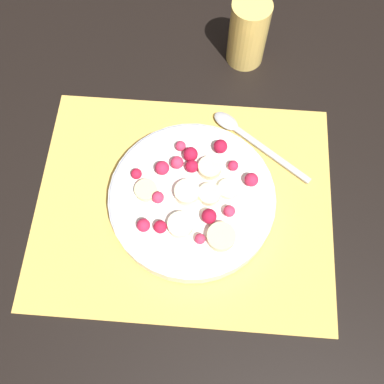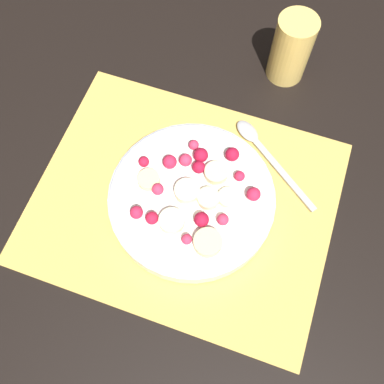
{
  "view_description": "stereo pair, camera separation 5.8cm",
  "coord_description": "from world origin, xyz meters",
  "views": [
    {
      "loc": [
        -0.03,
        0.22,
        0.58
      ],
      "look_at": [
        -0.01,
        -0.0,
        0.04
      ],
      "focal_mm": 40.0,
      "sensor_mm": 36.0,
      "label": 1
    },
    {
      "loc": [
        -0.09,
        0.21,
        0.58
      ],
      "look_at": [
        -0.01,
        -0.0,
        0.04
      ],
      "focal_mm": 40.0,
      "sensor_mm": 36.0,
      "label": 2
    }
  ],
  "objects": [
    {
      "name": "fruit_bowl",
      "position": [
        -0.01,
        -0.0,
        0.02
      ],
      "size": [
        0.23,
        0.23,
        0.05
      ],
      "color": "silver",
      "rests_on": "placemat"
    },
    {
      "name": "ground_plane",
      "position": [
        0.0,
        0.0,
        0.0
      ],
      "size": [
        3.0,
        3.0,
        0.0
      ],
      "primitive_type": "plane",
      "color": "black"
    },
    {
      "name": "spoon",
      "position": [
        -0.08,
        -0.12,
        0.01
      ],
      "size": [
        0.15,
        0.12,
        0.01
      ],
      "rotation": [
        0.0,
        0.0,
        5.65
      ],
      "color": "#B2B2B7",
      "rests_on": "placemat"
    },
    {
      "name": "placemat",
      "position": [
        0.0,
        0.0,
        0.0
      ],
      "size": [
        0.42,
        0.34,
        0.01
      ],
      "color": "#E0B251",
      "rests_on": "ground_plane"
    },
    {
      "name": "drinking_glass",
      "position": [
        -0.08,
        -0.27,
        0.06
      ],
      "size": [
        0.06,
        0.06,
        0.11
      ],
      "color": "#F4CC66",
      "rests_on": "ground_plane"
    }
  ]
}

